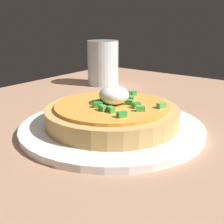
# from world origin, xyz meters

# --- Properties ---
(dining_table) EXTENTS (1.16, 0.65, 0.03)m
(dining_table) POSITION_xyz_m (0.00, 0.00, 0.02)
(dining_table) COLOR #A87B5F
(dining_table) RESTS_ON ground
(plate) EXTENTS (0.29, 0.29, 0.01)m
(plate) POSITION_xyz_m (0.08, -0.08, 0.04)
(plate) COLOR white
(plate) RESTS_ON dining_table
(pizza) EXTENTS (0.21, 0.21, 0.06)m
(pizza) POSITION_xyz_m (0.08, -0.08, 0.06)
(pizza) COLOR tan
(pizza) RESTS_ON plate
(cup_near) EXTENTS (0.08, 0.08, 0.11)m
(cup_near) POSITION_xyz_m (0.33, 0.15, 0.08)
(cup_near) COLOR silver
(cup_near) RESTS_ON dining_table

